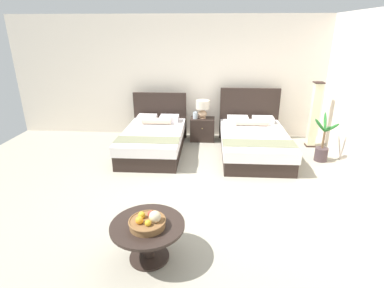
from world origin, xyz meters
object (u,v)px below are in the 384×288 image
at_px(table_lamp, 203,107).
at_px(floor_lamp_corner, 314,115).
at_px(potted_palm, 322,148).
at_px(vase, 195,115).
at_px(bed_near_window, 154,139).
at_px(coffee_table, 148,233).
at_px(nightstand, 202,129).
at_px(fruit_bowl, 148,222).
at_px(bed_near_corner, 253,141).

height_order(table_lamp, floor_lamp_corner, floor_lamp_corner).
bearing_deg(floor_lamp_corner, potted_palm, -92.45).
bearing_deg(floor_lamp_corner, vase, 175.92).
relative_size(bed_near_window, floor_lamp_corner, 1.42).
relative_size(coffee_table, floor_lamp_corner, 0.58).
relative_size(bed_near_window, nightstand, 3.64).
bearing_deg(potted_palm, fruit_bowl, -133.72).
bearing_deg(floor_lamp_corner, bed_near_corner, -158.26).
distance_m(bed_near_window, bed_near_corner, 2.12).
xyz_separation_m(bed_near_window, potted_palm, (3.45, -0.28, -0.00)).
bearing_deg(bed_near_window, nightstand, 37.43).
distance_m(vase, fruit_bowl, 4.06).
bearing_deg(floor_lamp_corner, fruit_bowl, -127.23).
relative_size(table_lamp, coffee_table, 0.50).
bearing_deg(nightstand, floor_lamp_corner, -5.28).
xyz_separation_m(nightstand, fruit_bowl, (-0.46, -4.09, 0.26)).
bearing_deg(fruit_bowl, table_lamp, 83.58).
bearing_deg(bed_near_corner, bed_near_window, -179.77).
xyz_separation_m(bed_near_corner, fruit_bowl, (-1.57, -3.31, 0.24)).
height_order(nightstand, table_lamp, table_lamp).
distance_m(floor_lamp_corner, potted_palm, 0.94).
distance_m(bed_near_window, coffee_table, 3.30).
xyz_separation_m(bed_near_window, fruit_bowl, (0.56, -3.30, 0.24)).
xyz_separation_m(table_lamp, floor_lamp_corner, (2.47, -0.25, -0.08)).
xyz_separation_m(bed_near_window, floor_lamp_corner, (3.49, 0.55, 0.44)).
height_order(nightstand, coffee_table, nightstand).
bearing_deg(bed_near_window, bed_near_corner, 0.23).
bearing_deg(coffee_table, nightstand, 83.22).
bearing_deg(nightstand, table_lamp, 90.00).
bearing_deg(potted_palm, bed_near_corner, 167.90).
distance_m(bed_near_corner, floor_lamp_corner, 1.53).
bearing_deg(bed_near_window, floor_lamp_corner, 9.00).
xyz_separation_m(bed_near_corner, table_lamp, (-1.10, 0.79, 0.52)).
bearing_deg(nightstand, vase, -166.71).
bearing_deg(potted_palm, coffee_table, -134.34).
relative_size(bed_near_corner, fruit_bowl, 5.28).
relative_size(bed_near_corner, vase, 13.37).
relative_size(table_lamp, floor_lamp_corner, 0.29).
height_order(bed_near_window, fruit_bowl, bed_near_window).
height_order(vase, potted_palm, potted_palm).
distance_m(bed_near_window, vase, 1.18).
bearing_deg(vase, bed_near_window, -138.96).
height_order(coffee_table, potted_palm, potted_palm).
bearing_deg(floor_lamp_corner, table_lamp, 174.26).
bearing_deg(bed_near_window, vase, 41.04).
distance_m(bed_near_corner, fruit_bowl, 3.67).
bearing_deg(nightstand, potted_palm, -23.49).
bearing_deg(bed_near_window, coffee_table, -80.58).
relative_size(bed_near_corner, nightstand, 3.84).
bearing_deg(potted_palm, floor_lamp_corner, 87.55).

